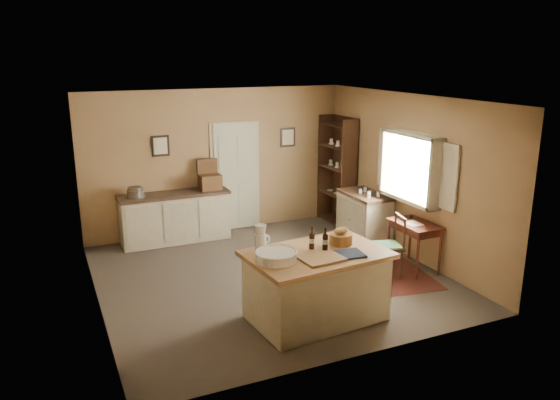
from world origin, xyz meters
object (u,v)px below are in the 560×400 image
(work_island, at_px, (316,284))
(right_cabinet, at_px, (364,217))
(sideboard, at_px, (176,216))
(writing_desk, at_px, (415,229))
(shelving_unit, at_px, (339,171))
(desk_chair, at_px, (387,247))

(work_island, relative_size, right_cabinet, 1.73)
(sideboard, distance_m, right_cabinet, 3.40)
(work_island, distance_m, writing_desk, 2.35)
(sideboard, bearing_deg, writing_desk, -42.45)
(writing_desk, height_order, shelving_unit, shelving_unit)
(desk_chair, bearing_deg, work_island, -140.38)
(sideboard, distance_m, writing_desk, 4.21)
(right_cabinet, height_order, shelving_unit, shelving_unit)
(desk_chair, relative_size, right_cabinet, 0.88)
(writing_desk, bearing_deg, shelving_unit, 86.63)
(work_island, distance_m, shelving_unit, 4.24)
(writing_desk, xyz_separation_m, desk_chair, (-0.54, -0.04, -0.20))
(desk_chair, bearing_deg, shelving_unit, 88.89)
(sideboard, bearing_deg, right_cabinet, -24.24)
(sideboard, relative_size, right_cabinet, 1.85)
(shelving_unit, bearing_deg, right_cabinet, -97.40)
(work_island, height_order, right_cabinet, work_island)
(writing_desk, xyz_separation_m, right_cabinet, (-0.00, 1.44, -0.21))
(right_cabinet, bearing_deg, work_island, -133.67)
(right_cabinet, bearing_deg, writing_desk, -89.99)
(writing_desk, bearing_deg, work_island, -158.77)
(sideboard, distance_m, desk_chair, 3.85)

